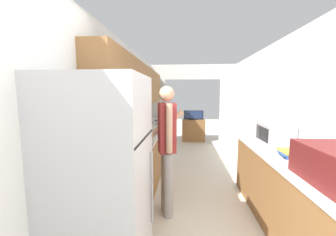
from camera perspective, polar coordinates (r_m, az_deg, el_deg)
wall_left at (r=3.72m, az=-11.03°, el=4.83°), size 0.38×7.81×2.50m
wall_right at (r=3.52m, az=31.08°, el=-0.27°), size 0.06×7.81×2.50m
wall_far_with_doorway at (r=6.47m, az=6.71°, el=5.22°), size 3.00×0.06×2.50m
counter_left at (r=4.14m, az=-6.27°, el=-9.80°), size 0.62×4.27×0.88m
counter_right at (r=2.97m, az=30.43°, el=-17.63°), size 0.62×2.39×0.88m
refrigerator at (r=1.88m, az=-17.94°, el=-16.68°), size 0.77×0.73×1.77m
range_oven at (r=5.25m, az=-3.80°, el=-6.12°), size 0.66×0.76×1.02m
person at (r=2.73m, az=-0.31°, el=-7.94°), size 0.55×0.44×1.72m
suitcase at (r=2.21m, az=39.35°, el=-10.18°), size 0.43×0.68×0.31m
microwave at (r=3.44m, az=27.47°, el=-3.88°), size 0.37×0.54×0.29m
book_stack at (r=2.84m, az=30.74°, el=-8.46°), size 0.25×0.32×0.08m
tv_cabinet at (r=7.11m, az=7.02°, el=-3.37°), size 0.76×0.42×0.74m
television at (r=6.99m, az=7.10°, el=0.78°), size 0.65×0.16×0.31m
knife at (r=5.63m, az=-3.29°, el=-0.65°), size 0.13×0.29×0.02m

